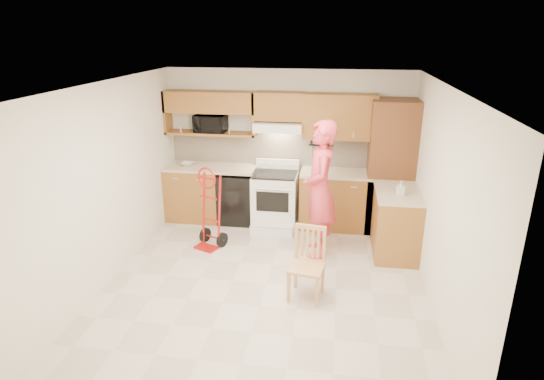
% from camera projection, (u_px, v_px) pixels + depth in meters
% --- Properties ---
extents(floor, '(4.00, 4.50, 0.02)m').
position_uv_depth(floor, '(266.00, 284.00, 5.79)').
color(floor, beige).
rests_on(floor, ground).
extents(ceiling, '(4.00, 4.50, 0.02)m').
position_uv_depth(ceiling, '(265.00, 84.00, 4.95)').
color(ceiling, white).
rests_on(ceiling, ground).
extents(wall_back, '(4.00, 0.02, 2.50)m').
position_uv_depth(wall_back, '(288.00, 146.00, 7.47)').
color(wall_back, silver).
rests_on(wall_back, ground).
extents(wall_front, '(4.00, 0.02, 2.50)m').
position_uv_depth(wall_front, '(216.00, 297.00, 3.26)').
color(wall_front, silver).
rests_on(wall_front, ground).
extents(wall_left, '(0.02, 4.50, 2.50)m').
position_uv_depth(wall_left, '(108.00, 184.00, 5.65)').
color(wall_left, silver).
rests_on(wall_left, ground).
extents(wall_right, '(0.02, 4.50, 2.50)m').
position_uv_depth(wall_right, '(441.00, 201.00, 5.09)').
color(wall_right, silver).
rests_on(wall_right, ground).
extents(backsplash, '(3.92, 0.03, 0.55)m').
position_uv_depth(backsplash, '(287.00, 150.00, 7.47)').
color(backsplash, beige).
rests_on(backsplash, wall_back).
extents(lower_cab_left, '(0.90, 0.60, 0.90)m').
position_uv_depth(lower_cab_left, '(195.00, 193.00, 7.67)').
color(lower_cab_left, brown).
rests_on(lower_cab_left, ground).
extents(dishwasher, '(0.60, 0.60, 0.85)m').
position_uv_depth(dishwasher, '(238.00, 197.00, 7.57)').
color(dishwasher, black).
rests_on(dishwasher, ground).
extents(lower_cab_right, '(1.14, 0.60, 0.90)m').
position_uv_depth(lower_cab_right, '(336.00, 201.00, 7.34)').
color(lower_cab_right, brown).
rests_on(lower_cab_right, ground).
extents(countertop_left, '(1.50, 0.63, 0.04)m').
position_uv_depth(countertop_left, '(210.00, 167.00, 7.47)').
color(countertop_left, beige).
rests_on(countertop_left, lower_cab_left).
extents(countertop_right, '(1.14, 0.63, 0.04)m').
position_uv_depth(countertop_right, '(337.00, 173.00, 7.18)').
color(countertop_right, beige).
rests_on(countertop_right, lower_cab_right).
extents(cab_return_right, '(0.60, 1.00, 0.90)m').
position_uv_depth(cab_return_right, '(396.00, 223.00, 6.47)').
color(cab_return_right, brown).
rests_on(cab_return_right, ground).
extents(countertop_return, '(0.63, 1.00, 0.04)m').
position_uv_depth(countertop_return, '(399.00, 193.00, 6.31)').
color(countertop_return, beige).
rests_on(countertop_return, cab_return_right).
extents(pantry_tall, '(0.70, 0.60, 2.10)m').
position_uv_depth(pantry_tall, '(390.00, 167.00, 7.02)').
color(pantry_tall, '#543117').
rests_on(pantry_tall, ground).
extents(upper_cab_left, '(1.50, 0.33, 0.34)m').
position_uv_depth(upper_cab_left, '(210.00, 102.00, 7.24)').
color(upper_cab_left, brown).
rests_on(upper_cab_left, wall_back).
extents(upper_shelf_mw, '(1.50, 0.33, 0.04)m').
position_uv_depth(upper_shelf_mw, '(211.00, 133.00, 7.41)').
color(upper_shelf_mw, brown).
rests_on(upper_shelf_mw, wall_back).
extents(upper_cab_center, '(0.76, 0.33, 0.44)m').
position_uv_depth(upper_cab_center, '(279.00, 106.00, 7.10)').
color(upper_cab_center, brown).
rests_on(upper_cab_center, wall_back).
extents(upper_cab_right, '(1.14, 0.33, 0.70)m').
position_uv_depth(upper_cab_right, '(340.00, 117.00, 7.01)').
color(upper_cab_right, brown).
rests_on(upper_cab_right, wall_back).
extents(range_hood, '(0.76, 0.46, 0.14)m').
position_uv_depth(range_hood, '(279.00, 126.00, 7.14)').
color(range_hood, white).
rests_on(range_hood, wall_back).
extents(knife_strip, '(0.40, 0.05, 0.29)m').
position_uv_depth(knife_strip, '(321.00, 149.00, 7.35)').
color(knife_strip, black).
rests_on(knife_strip, backsplash).
extents(microwave, '(0.53, 0.38, 0.28)m').
position_uv_depth(microwave, '(211.00, 123.00, 7.36)').
color(microwave, black).
rests_on(microwave, upper_shelf_mw).
extents(range, '(0.72, 0.94, 1.05)m').
position_uv_depth(range, '(275.00, 196.00, 7.32)').
color(range, white).
rests_on(range, ground).
extents(person, '(0.55, 0.76, 1.95)m').
position_uv_depth(person, '(320.00, 190.00, 6.27)').
color(person, '#E23C4B').
rests_on(person, ground).
extents(hand_truck, '(0.56, 0.54, 1.11)m').
position_uv_depth(hand_truck, '(208.00, 212.00, 6.60)').
color(hand_truck, '#B5150F').
rests_on(hand_truck, ground).
extents(dining_chair, '(0.45, 0.49, 0.88)m').
position_uv_depth(dining_chair, '(307.00, 265.00, 5.35)').
color(dining_chair, tan).
rests_on(dining_chair, ground).
extents(soap_bottle, '(0.11, 0.11, 0.20)m').
position_uv_depth(soap_bottle, '(401.00, 188.00, 6.14)').
color(soap_bottle, white).
rests_on(soap_bottle, countertop_return).
extents(bowl, '(0.21, 0.21, 0.05)m').
position_uv_depth(bowl, '(187.00, 164.00, 7.51)').
color(bowl, white).
rests_on(bowl, countertop_left).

